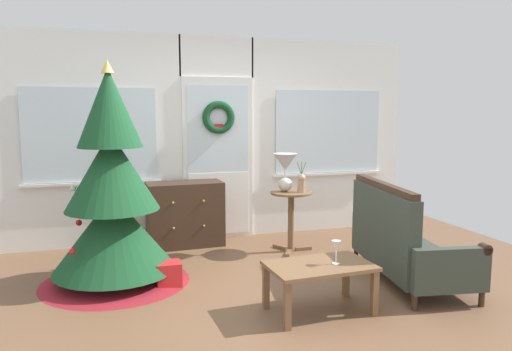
{
  "coord_description": "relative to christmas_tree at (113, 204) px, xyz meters",
  "views": [
    {
      "loc": [
        -1.32,
        -3.96,
        1.63
      ],
      "look_at": [
        0.05,
        0.55,
        1.0
      ],
      "focal_mm": 33.99,
      "sensor_mm": 36.0,
      "label": 1
    }
  ],
  "objects": [
    {
      "name": "christmas_tree",
      "position": [
        0.0,
        0.0,
        0.0
      ],
      "size": [
        1.4,
        1.4,
        2.09
      ],
      "color": "#4C331E",
      "rests_on": "ground"
    },
    {
      "name": "ground_plane",
      "position": [
        1.31,
        -0.71,
        -0.77
      ],
      "size": [
        6.76,
        6.76,
        0.0
      ],
      "primitive_type": "plane",
      "color": "brown"
    },
    {
      "name": "settee_sofa",
      "position": [
        2.64,
        -0.75,
        -0.39
      ],
      "size": [
        0.92,
        1.6,
        0.96
      ],
      "color": "#3D281C",
      "rests_on": "ground"
    },
    {
      "name": "dresser_cabinet",
      "position": [
        0.84,
        1.08,
        -0.38
      ],
      "size": [
        0.92,
        0.47,
        0.78
      ],
      "color": "#3D281C",
      "rests_on": "ground"
    },
    {
      "name": "gift_box",
      "position": [
        0.48,
        -0.25,
        -0.65
      ],
      "size": [
        0.23,
        0.2,
        0.23
      ],
      "primitive_type": "cube",
      "color": "red",
      "rests_on": "ground"
    },
    {
      "name": "back_wall_with_door",
      "position": [
        1.31,
        1.37,
        0.52
      ],
      "size": [
        5.2,
        0.19,
        2.55
      ],
      "color": "white",
      "rests_on": "ground"
    },
    {
      "name": "side_table",
      "position": [
        1.98,
        0.47,
        -0.26
      ],
      "size": [
        0.5,
        0.48,
        0.71
      ],
      "color": "brown",
      "rests_on": "ground"
    },
    {
      "name": "coffee_table",
      "position": [
        1.58,
        -1.21,
        -0.42
      ],
      "size": [
        0.87,
        0.57,
        0.4
      ],
      "color": "brown",
      "rests_on": "ground"
    },
    {
      "name": "flower_vase",
      "position": [
        2.08,
        0.41,
        0.06
      ],
      "size": [
        0.11,
        0.1,
        0.35
      ],
      "color": "tan",
      "rests_on": "side_table"
    },
    {
      "name": "wine_glass",
      "position": [
        1.71,
        -1.25,
        -0.22
      ],
      "size": [
        0.08,
        0.08,
        0.2
      ],
      "color": "silver",
      "rests_on": "coffee_table"
    },
    {
      "name": "table_lamp",
      "position": [
        1.92,
        0.51,
        0.23
      ],
      "size": [
        0.28,
        0.28,
        0.44
      ],
      "color": "silver",
      "rests_on": "side_table"
    }
  ]
}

